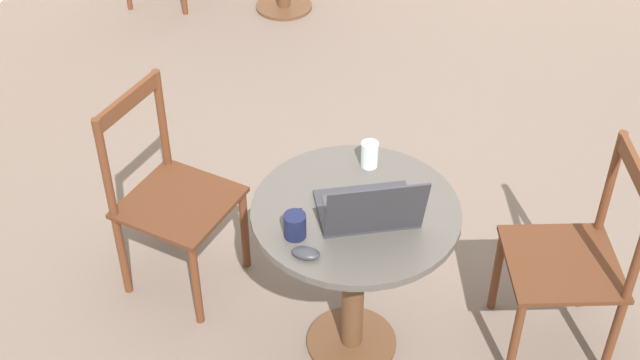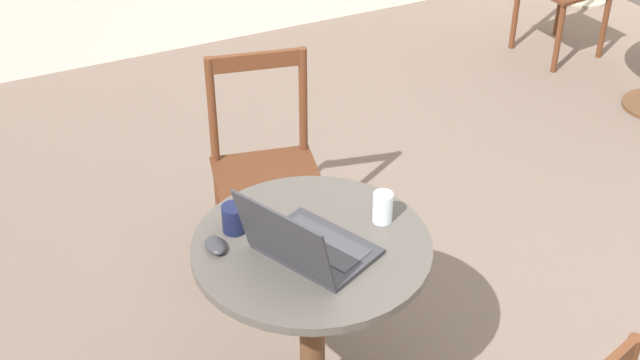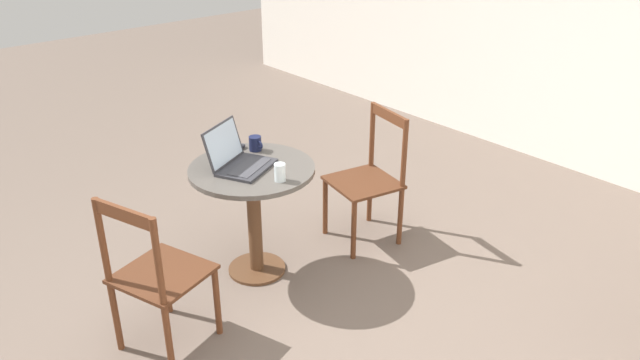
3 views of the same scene
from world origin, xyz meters
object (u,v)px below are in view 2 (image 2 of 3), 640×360
at_px(cafe_table_near, 312,284).
at_px(mug, 235,218).
at_px(drinking_glass, 383,207).
at_px(mouse, 215,245).
at_px(laptop, 307,245).
at_px(chair_near_back, 266,171).

distance_m(cafe_table_near, mug, 0.34).
bearing_deg(drinking_glass, mouse, 170.81).
height_order(cafe_table_near, mouse, mouse).
xyz_separation_m(mouse, mug, (0.09, 0.07, 0.03)).
bearing_deg(cafe_table_near, drinking_glass, 3.25).
height_order(laptop, drinking_glass, laptop).
relative_size(laptop, mug, 3.81).
relative_size(cafe_table_near, laptop, 1.71).
relative_size(cafe_table_near, mug, 6.52).
bearing_deg(chair_near_back, cafe_table_near, -101.76).
height_order(chair_near_back, mug, chair_near_back).
xyz_separation_m(chair_near_back, drinking_glass, (0.09, -0.83, 0.34)).
distance_m(chair_near_back, mug, 0.84).
relative_size(chair_near_back, laptop, 2.06).
distance_m(laptop, mouse, 0.29).
bearing_deg(cafe_table_near, chair_near_back, 78.24).
xyz_separation_m(cafe_table_near, mouse, (-0.29, 0.10, 0.18)).
bearing_deg(drinking_glass, cafe_table_near, -176.75).
bearing_deg(drinking_glass, mug, 161.11).
bearing_deg(laptop, mug, 123.27).
distance_m(cafe_table_near, laptop, 0.23).
bearing_deg(mug, chair_near_back, 61.28).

